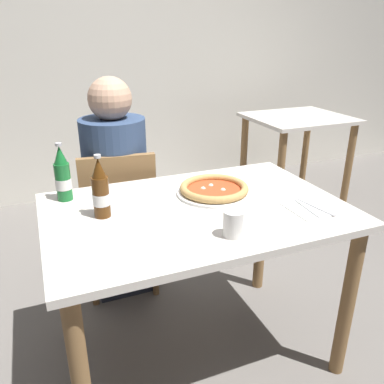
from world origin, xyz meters
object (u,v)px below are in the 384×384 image
(dining_table_main, at_px, (197,233))
(beer_bottle_left, at_px, (63,176))
(napkin_with_cutlery, at_px, (311,208))
(pizza_margherita_near, at_px, (214,189))
(dining_table_background, at_px, (297,135))
(chair_behind_table, at_px, (119,215))
(beer_bottle_center, at_px, (101,191))
(paper_cup, at_px, (233,224))
(diner_seated, at_px, (117,194))

(dining_table_main, distance_m, beer_bottle_left, 0.60)
(napkin_with_cutlery, bearing_deg, pizza_margherita_near, 135.54)
(beer_bottle_left, bearing_deg, dining_table_background, 28.50)
(pizza_margherita_near, relative_size, beer_bottle_left, 1.33)
(chair_behind_table, height_order, beer_bottle_center, beer_bottle_center)
(pizza_margherita_near, relative_size, napkin_with_cutlery, 1.73)
(beer_bottle_left, bearing_deg, chair_behind_table, 48.95)
(beer_bottle_center, xyz_separation_m, paper_cup, (0.39, -0.33, -0.06))
(pizza_margherita_near, xyz_separation_m, beer_bottle_center, (-0.49, -0.04, 0.08))
(dining_table_background, bearing_deg, diner_seated, -157.42)
(diner_seated, distance_m, beer_bottle_center, 0.67)
(diner_seated, height_order, beer_bottle_center, diner_seated)
(diner_seated, xyz_separation_m, beer_bottle_center, (-0.17, -0.59, 0.27))
(pizza_margherita_near, height_order, beer_bottle_center, beer_bottle_center)
(dining_table_background, height_order, beer_bottle_left, beer_bottle_left)
(chair_behind_table, height_order, diner_seated, diner_seated)
(dining_table_background, bearing_deg, dining_table_main, -137.69)
(dining_table_main, distance_m, pizza_margherita_near, 0.21)
(pizza_margherita_near, bearing_deg, beer_bottle_left, 163.41)
(paper_cup, bearing_deg, chair_behind_table, 104.70)
(dining_table_main, relative_size, pizza_margherita_near, 3.67)
(beer_bottle_left, xyz_separation_m, napkin_with_cutlery, (0.91, -0.47, -0.10))
(paper_cup, bearing_deg, beer_bottle_left, 132.73)
(dining_table_main, distance_m, beer_bottle_center, 0.43)
(dining_table_background, relative_size, beer_bottle_center, 3.24)
(diner_seated, distance_m, beer_bottle_left, 0.54)
(dining_table_background, height_order, paper_cup, paper_cup)
(beer_bottle_center, bearing_deg, diner_seated, 73.91)
(pizza_margherita_near, bearing_deg, dining_table_main, -140.00)
(dining_table_main, relative_size, beer_bottle_center, 4.86)
(beer_bottle_left, bearing_deg, paper_cup, -47.27)
(chair_behind_table, distance_m, diner_seated, 0.11)
(paper_cup, bearing_deg, dining_table_main, 95.81)
(chair_behind_table, bearing_deg, dining_table_background, -149.27)
(pizza_margherita_near, relative_size, beer_bottle_center, 1.33)
(napkin_with_cutlery, distance_m, paper_cup, 0.41)
(paper_cup, bearing_deg, pizza_margherita_near, 74.81)
(dining_table_background, distance_m, pizza_margherita_near, 1.87)
(dining_table_main, height_order, napkin_with_cutlery, napkin_with_cutlery)
(dining_table_background, bearing_deg, beer_bottle_left, -151.50)
(beer_bottle_center, bearing_deg, dining_table_background, 34.84)
(dining_table_main, bearing_deg, napkin_with_cutlery, -23.49)
(pizza_margherita_near, bearing_deg, diner_seated, 120.12)
(chair_behind_table, height_order, beer_bottle_left, beer_bottle_left)
(dining_table_background, bearing_deg, paper_cup, -132.13)
(chair_behind_table, distance_m, beer_bottle_center, 0.68)
(dining_table_main, xyz_separation_m, napkin_with_cutlery, (0.42, -0.18, 0.12))
(chair_behind_table, height_order, dining_table_background, chair_behind_table)
(beer_bottle_center, bearing_deg, beer_bottle_left, 117.94)
(beer_bottle_left, bearing_deg, diner_seated, 52.17)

